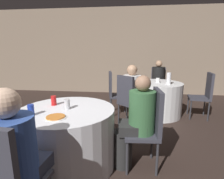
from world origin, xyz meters
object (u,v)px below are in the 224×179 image
chair_far_east (205,92)px  chair_far_west (114,90)px  pizza_plate_near (56,117)px  chair_far_north (158,82)px  soda_can_red (54,101)px  person_black_shirt (158,83)px  person_green_jacket (135,123)px  person_white_shirt (134,95)px  chair_near_east (150,123)px  table_near (68,137)px  chair_near_south (2,179)px  bottle_far (169,79)px  person_blue_shirt (20,160)px  soda_can_silver (67,104)px  table_far (157,99)px  chair_far_southwest (128,97)px  soda_can_blue (31,110)px

chair_far_east → chair_far_west: bearing=98.8°
pizza_plate_near → chair_far_north: bearing=65.3°
chair_far_west → soda_can_red: (-0.59, -1.69, 0.22)m
person_black_shirt → person_green_jacket: (-0.64, -2.71, -0.03)m
person_white_shirt → chair_near_east: bearing=-41.5°
person_black_shirt → pizza_plate_near: 3.39m
chair_near_east → table_near: bearing=90.0°
chair_near_south → chair_far_west: 2.84m
person_white_shirt → bottle_far: (0.71, 0.41, 0.27)m
person_blue_shirt → soda_can_silver: bearing=89.2°
table_far → chair_far_north: bearing=81.2°
chair_far_southwest → soda_can_blue: bearing=-82.9°
chair_near_east → person_green_jacket: (-0.18, -0.01, -0.01)m
chair_far_east → soda_can_red: 3.04m
chair_near_south → person_white_shirt: 2.53m
chair_far_north → soda_can_red: (-1.69, -2.81, 0.22)m
person_blue_shirt → soda_can_blue: person_blue_shirt is taller
table_near → person_green_jacket: (0.81, 0.06, 0.20)m
chair_far_west → person_blue_shirt: person_blue_shirt is taller
table_far → chair_far_southwest: chair_far_southwest is taller
chair_far_west → chair_far_southwest: size_ratio=1.00×
table_near → bottle_far: size_ratio=4.63×
chair_far_southwest → soda_can_silver: 1.44m
chair_far_east → person_white_shirt: bearing=115.5°
chair_far_southwest → table_near: bearing=-78.6°
person_black_shirt → person_white_shirt: (-0.64, -1.39, -0.00)m
chair_far_west → person_blue_shirt: 2.67m
bottle_far → chair_far_east: bearing=5.3°
chair_far_east → pizza_plate_near: chair_far_east is taller
chair_far_southwest → chair_far_north: bearing=105.9°
table_far → chair_far_west: (-0.95, -0.17, 0.21)m
chair_far_southwest → person_green_jacket: 1.20m
bottle_far → person_black_shirt: bearing=94.2°
chair_far_north → person_black_shirt: 0.17m
person_blue_shirt → bottle_far: (1.58, 2.61, 0.26)m
chair_near_south → person_black_shirt: bearing=72.2°
person_black_shirt → soda_can_red: bearing=66.6°
table_near → chair_far_north: (1.47, 2.94, 0.21)m
chair_near_east → bottle_far: size_ratio=3.96×
chair_near_south → table_far: bearing=69.0°
chair_near_south → soda_can_red: size_ratio=8.03×
table_near → person_white_shirt: person_white_shirt is taller
chair_near_south → bottle_far: bottle_far is taller
table_far → person_white_shirt: (-0.52, -0.60, 0.22)m
person_green_jacket → chair_near_south: bearing=135.8°
chair_far_southwest → bottle_far: size_ratio=3.96×
chair_far_north → chair_far_east: size_ratio=1.00×
table_near → chair_far_east: 2.95m
table_near → person_blue_shirt: 0.86m
table_far → pizza_plate_near: bearing=-120.5°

